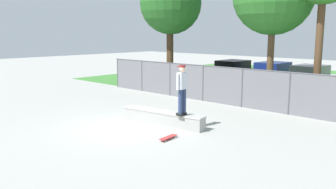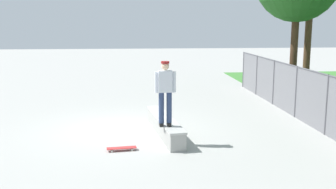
# 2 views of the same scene
# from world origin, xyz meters

# --- Properties ---
(ground_plane) EXTENTS (80.00, 80.00, 0.00)m
(ground_plane) POSITION_xyz_m (0.00, 0.00, 0.00)
(ground_plane) COLOR #9E9E99
(grass_strip) EXTENTS (28.37, 20.00, 0.02)m
(grass_strip) POSITION_xyz_m (0.00, 16.61, 0.01)
(grass_strip) COLOR #3D7A33
(grass_strip) RESTS_ON ground
(concrete_ledge) EXTENTS (3.64, 0.95, 0.53)m
(concrete_ledge) POSITION_xyz_m (0.69, 1.37, 0.27)
(concrete_ledge) COLOR #999993
(concrete_ledge) RESTS_ON ground
(skateboarder) EXTENTS (0.31, 0.60, 1.84)m
(skateboarder) POSITION_xyz_m (1.73, 1.31, 1.57)
(skateboarder) COLOR black
(skateboarder) RESTS_ON concrete_ledge
(skateboard) EXTENTS (0.30, 0.82, 0.09)m
(skateboard) POSITION_xyz_m (2.19, 0.08, 0.07)
(skateboard) COLOR red
(skateboard) RESTS_ON ground
(chainlink_fence) EXTENTS (16.44, 0.07, 1.88)m
(chainlink_fence) POSITION_xyz_m (0.00, 6.31, 1.01)
(chainlink_fence) COLOR #4C4C51
(chainlink_fence) RESTS_ON ground
(tree_near_right) EXTENTS (3.65, 3.65, 7.06)m
(tree_near_right) POSITION_xyz_m (-4.62, 7.56, 5.21)
(tree_near_right) COLOR #47301E
(tree_near_right) RESTS_ON ground
(car_black) EXTENTS (2.08, 4.24, 1.66)m
(car_black) POSITION_xyz_m (-3.40, 12.44, 0.84)
(car_black) COLOR black
(car_black) RESTS_ON ground
(car_blue) EXTENTS (2.08, 4.24, 1.66)m
(car_blue) POSITION_xyz_m (-0.65, 12.85, 0.84)
(car_blue) COLOR #233D9E
(car_blue) RESTS_ON ground
(car_silver) EXTENTS (2.08, 4.24, 1.66)m
(car_silver) POSITION_xyz_m (1.94, 12.33, 0.84)
(car_silver) COLOR #B7BABF
(car_silver) RESTS_ON ground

